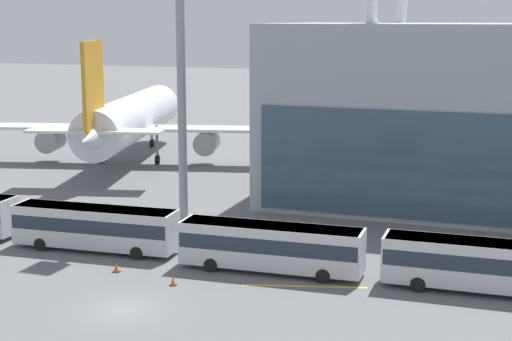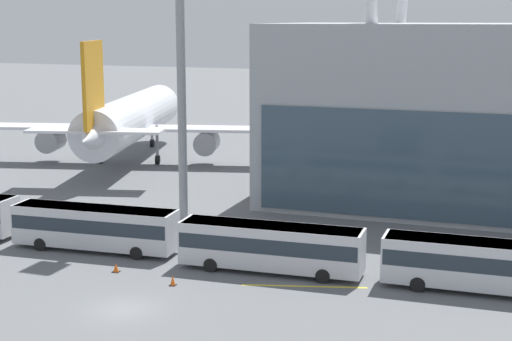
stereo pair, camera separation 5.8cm
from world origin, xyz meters
The scene contains 9 objects.
ground_plane centered at (0.00, 0.00, 0.00)m, with size 440.00×440.00×0.00m, color slate.
airliner_at_gate_near centered at (-23.65, 44.57, 5.34)m, with size 34.59×37.68×15.27m.
shuttle_bus_2 centered at (-8.13, 10.31, 1.98)m, with size 13.11×3.40×3.39m.
shuttle_bus_3 centered at (6.20, 9.90, 1.98)m, with size 13.08×3.21×3.39m.
shuttle_bus_4 centered at (20.53, 10.58, 1.98)m, with size 13.04×2.97×3.39m.
floodlight_mast centered at (-5.72, 21.21, 16.75)m, with size 2.50×2.50×28.64m.
lane_stripe_2 centered at (9.27, 7.77, 0.00)m, with size 8.37×0.25×0.01m, color yellow.
traffic_cone_1 centered at (-4.05, 6.25, 0.32)m, with size 0.53×0.53×0.66m.
traffic_cone_2 centered at (0.94, 5.03, 0.35)m, with size 0.45×0.45×0.72m.
Camera 1 is at (22.85, -40.15, 17.57)m, focal length 55.00 mm.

